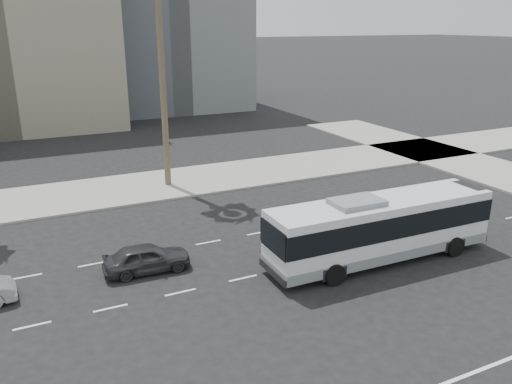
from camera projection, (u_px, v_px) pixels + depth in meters
ground at (299, 266)px, 24.97m from camera, size 700.00×700.00×0.00m
sidewalk_north at (193, 180)px, 38.19m from camera, size 120.00×7.00×0.15m
midrise_gray_center at (156, 8)px, 68.63m from camera, size 20.00×20.00×26.00m
city_bus at (381, 226)px, 25.09m from camera, size 11.78×2.88×3.37m
car_a at (147, 258)px, 24.22m from camera, size 1.84×4.13×1.38m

